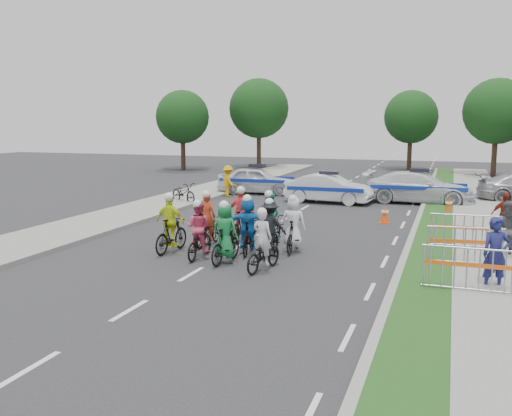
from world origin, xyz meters
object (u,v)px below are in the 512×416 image
(rider_9, at_px, (242,220))
(marshal_hiviz, at_px, (228,181))
(parked_bike, at_px, (184,193))
(rider_8, at_px, (269,224))
(spectator_1, at_px, (509,231))
(spectator_2, at_px, (505,215))
(cone_0, at_px, (385,214))
(rider_7, at_px, (293,230))
(cone_1, at_px, (449,205))
(police_car_0, at_px, (257,180))
(rider_1, at_px, (225,239))
(rider_5, at_px, (248,229))
(spectator_0, at_px, (496,254))
(barrier_0, at_px, (467,271))
(barrier_1, at_px, (465,247))
(tree_3, at_px, (259,109))
(rider_3, at_px, (171,229))
(rider_2, at_px, (199,236))
(police_car_1, at_px, (329,189))
(police_car_2, at_px, (419,188))
(rider_4, at_px, (270,233))
(barrier_2, at_px, (464,233))
(tree_1, at_px, (497,111))
(rider_6, at_px, (208,227))
(rider_0, at_px, (263,250))
(tree_0, at_px, (182,117))
(tree_4, at_px, (411,117))

(rider_9, height_order, marshal_hiviz, rider_9)
(marshal_hiviz, bearing_deg, parked_bike, 112.29)
(rider_8, relative_size, spectator_1, 1.04)
(spectator_2, xyz_separation_m, cone_0, (-4.15, 1.36, -0.43))
(cone_0, distance_m, parked_bike, 10.06)
(rider_7, xyz_separation_m, cone_1, (4.38, 9.16, -0.35))
(police_car_0, xyz_separation_m, marshal_hiviz, (-1.07, -1.59, 0.09))
(rider_1, distance_m, cone_1, 12.54)
(rider_5, relative_size, spectator_0, 1.03)
(barrier_0, xyz_separation_m, barrier_1, (0.00, 2.63, 0.00))
(spectator_2, bearing_deg, rider_1, -153.32)
(tree_3, bearing_deg, spectator_2, -54.80)
(rider_3, distance_m, cone_1, 13.06)
(rider_5, relative_size, marshal_hiviz, 1.11)
(rider_2, relative_size, police_car_1, 0.41)
(police_car_2, relative_size, tree_3, 0.70)
(rider_9, distance_m, police_car_2, 12.08)
(rider_3, bearing_deg, rider_1, 166.30)
(rider_4, bearing_deg, cone_0, -114.88)
(cone_0, bearing_deg, tree_3, 119.48)
(rider_2, height_order, tree_3, tree_3)
(rider_2, relative_size, barrier_2, 0.86)
(rider_1, bearing_deg, marshal_hiviz, -63.64)
(rider_7, xyz_separation_m, rider_9, (-2.01, 0.92, 0.02))
(police_car_1, distance_m, tree_3, 20.93)
(tree_1, bearing_deg, police_car_2, -105.86)
(rider_6, distance_m, spectator_0, 8.60)
(police_car_1, bearing_deg, spectator_0, -147.29)
(spectator_0, bearing_deg, rider_3, 156.33)
(tree_3, bearing_deg, barrier_1, -61.51)
(police_car_2, xyz_separation_m, barrier_1, (1.89, -12.18, -0.19))
(barrier_2, xyz_separation_m, tree_3, (-15.70, 26.79, 4.33))
(barrier_0, bearing_deg, tree_3, 116.45)
(rider_4, bearing_deg, rider_0, 97.71)
(rider_7, xyz_separation_m, barrier_1, (4.88, -0.27, -0.13))
(rider_7, distance_m, rider_8, 1.26)
(barrier_2, bearing_deg, rider_4, -154.27)
(parked_bike, bearing_deg, tree_3, 39.42)
(police_car_2, bearing_deg, rider_3, 156.75)
(rider_1, xyz_separation_m, police_car_2, (4.41, 13.86, 0.05))
(tree_3, bearing_deg, police_car_1, -61.79)
(rider_2, xyz_separation_m, tree_1, (9.55, 28.30, 3.89))
(rider_5, distance_m, police_car_1, 11.26)
(police_car_2, bearing_deg, rider_2, 161.23)
(police_car_1, relative_size, tree_0, 0.66)
(parked_bike, bearing_deg, rider_3, -125.09)
(spectator_1, height_order, tree_3, tree_3)
(tree_4, bearing_deg, rider_9, -96.11)
(rider_0, height_order, rider_7, rider_7)
(spectator_2, height_order, barrier_1, spectator_2)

